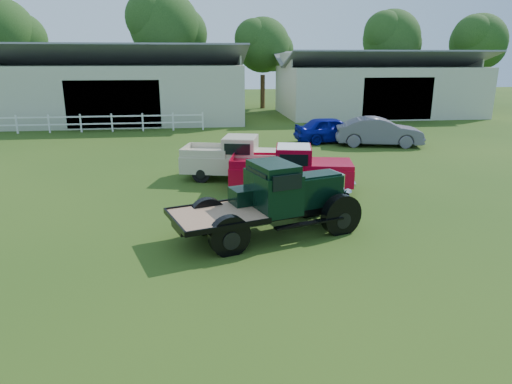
{
  "coord_description": "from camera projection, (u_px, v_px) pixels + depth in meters",
  "views": [
    {
      "loc": [
        -1.44,
        -11.32,
        4.8
      ],
      "look_at": [
        0.2,
        1.2,
        1.05
      ],
      "focal_mm": 32.0,
      "sensor_mm": 36.0,
      "label": 1
    }
  ],
  "objects": [
    {
      "name": "tree_b",
      "position": [
        166.0,
        46.0,
        42.48
      ],
      "size": [
        6.9,
        6.9,
        11.5
      ],
      "primitive_type": null,
      "color": "#19350F",
      "rests_on": "ground"
    },
    {
      "name": "shed_right",
      "position": [
        377.0,
        84.0,
        38.96
      ],
      "size": [
        16.8,
        9.2,
        5.2
      ],
      "primitive_type": null,
      "color": "#ABAA92",
      "rests_on": "ground"
    },
    {
      "name": "tree_e",
      "position": [
        476.0,
        57.0,
        44.59
      ],
      "size": [
        5.7,
        5.7,
        9.5
      ],
      "primitive_type": null,
      "color": "#19350F",
      "rests_on": "ground"
    },
    {
      "name": "shed_left",
      "position": [
        123.0,
        84.0,
        35.35
      ],
      "size": [
        18.8,
        10.2,
        5.6
      ],
      "primitive_type": null,
      "color": "#ABAA92",
      "rests_on": "ground"
    },
    {
      "name": "tree_c",
      "position": [
        263.0,
        60.0,
        43.01
      ],
      "size": [
        5.4,
        5.4,
        9.0
      ],
      "primitive_type": null,
      "color": "#19350F",
      "rests_on": "ground"
    },
    {
      "name": "tree_d",
      "position": [
        390.0,
        55.0,
        45.43
      ],
      "size": [
        6.0,
        6.0,
        10.0
      ],
      "primitive_type": null,
      "color": "#19350F",
      "rests_on": "ground"
    },
    {
      "name": "red_pickup",
      "position": [
        291.0,
        168.0,
        16.86
      ],
      "size": [
        4.9,
        2.68,
        1.69
      ],
      "primitive_type": null,
      "rotation": [
        0.0,
        0.0,
        -0.2
      ],
      "color": "#B70421",
      "rests_on": "ground"
    },
    {
      "name": "white_pickup",
      "position": [
        238.0,
        158.0,
        18.46
      ],
      "size": [
        4.96,
        2.93,
        1.71
      ],
      "primitive_type": null,
      "rotation": [
        0.0,
        0.0,
        -0.26
      ],
      "color": "#C0B498",
      "rests_on": "ground"
    },
    {
      "name": "ground",
      "position": [
        254.0,
        242.0,
        12.3
      ],
      "size": [
        120.0,
        120.0,
        0.0
      ],
      "primitive_type": "plane",
      "color": "#264413"
    },
    {
      "name": "fence_rail",
      "position": [
        96.0,
        123.0,
        30.15
      ],
      "size": [
        14.2,
        0.16,
        1.2
      ],
      "primitive_type": null,
      "color": "white",
      "rests_on": "ground"
    },
    {
      "name": "tree_a",
      "position": [
        3.0,
        51.0,
        39.93
      ],
      "size": [
        6.3,
        6.3,
        10.5
      ],
      "primitive_type": null,
      "color": "#19350F",
      "rests_on": "ground"
    },
    {
      "name": "vintage_flatbed",
      "position": [
        270.0,
        199.0,
        12.58
      ],
      "size": [
        5.55,
        3.54,
        2.05
      ],
      "primitive_type": null,
      "rotation": [
        0.0,
        0.0,
        0.31
      ],
      "color": "black",
      "rests_on": "ground"
    },
    {
      "name": "misc_car_grey",
      "position": [
        379.0,
        132.0,
        25.43
      ],
      "size": [
        5.01,
        2.68,
        1.57
      ],
      "primitive_type": "imported",
      "rotation": [
        0.0,
        0.0,
        1.34
      ],
      "color": "#53515E",
      "rests_on": "ground"
    },
    {
      "name": "misc_car_blue",
      "position": [
        332.0,
        130.0,
        26.46
      ],
      "size": [
        4.43,
        1.99,
        1.48
      ],
      "primitive_type": "imported",
      "rotation": [
        0.0,
        0.0,
        1.63
      ],
      "color": "#070F8F",
      "rests_on": "ground"
    }
  ]
}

